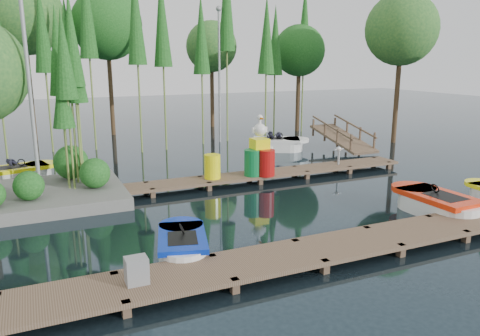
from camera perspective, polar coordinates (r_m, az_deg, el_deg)
name	(u,v)px	position (r m, az deg, el deg)	size (l,w,h in m)	color
ground_plane	(232,207)	(14.84, -0.97, -4.73)	(90.00, 90.00, 0.00)	#1D2D36
near_dock	(309,252)	(11.03, 8.46, -10.12)	(18.00, 1.50, 0.50)	brown
far_dock	(230,178)	(17.36, -1.21, -1.25)	(15.00, 1.20, 0.50)	brown
island	(3,104)	(16.34, -26.93, 6.93)	(6.20, 4.20, 6.75)	slate
tree_screen	(103,24)	(23.88, -16.38, 16.45)	(34.42, 18.53, 10.31)	#44301D
lamp_island	(28,69)	(15.47, -24.47, 10.91)	(0.30, 0.30, 7.25)	gray
lamp_rear	(219,64)	(25.81, -2.55, 12.55)	(0.30, 0.30, 7.25)	gray
ramp	(343,138)	(24.64, 12.41, 3.64)	(1.50, 3.94, 1.49)	brown
boat_blue	(182,245)	(11.36, -7.04, -9.34)	(1.71, 2.66, 0.83)	white
boat_red	(436,205)	(15.26, 22.79, -4.14)	(1.45, 3.04, 1.01)	white
boat_yellow_far	(20,173)	(19.76, -25.29, -0.58)	(2.91, 1.85, 1.35)	white
boat_white_far	(277,144)	(23.77, 4.57, 2.89)	(3.25, 2.55, 1.41)	white
utility_cabinet	(137,270)	(9.51, -12.49, -12.09)	(0.43, 0.36, 0.53)	gray
yellow_barrel	(212,167)	(16.98, -3.39, 0.18)	(0.59, 0.59, 0.88)	#FFF90D
drum_cluster	(261,157)	(17.54, 2.57, 1.35)	(1.31, 1.20, 2.25)	#0B6A31
seagull_post	(339,153)	(19.59, 11.95, 1.85)	(0.46, 0.25, 0.74)	gray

